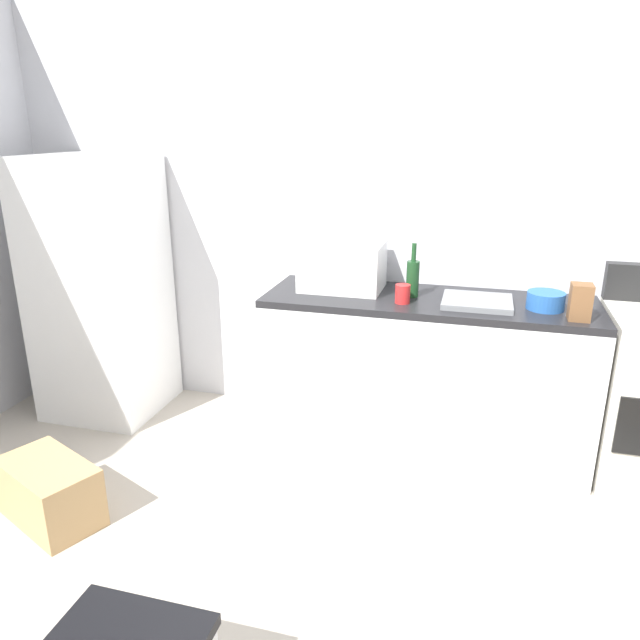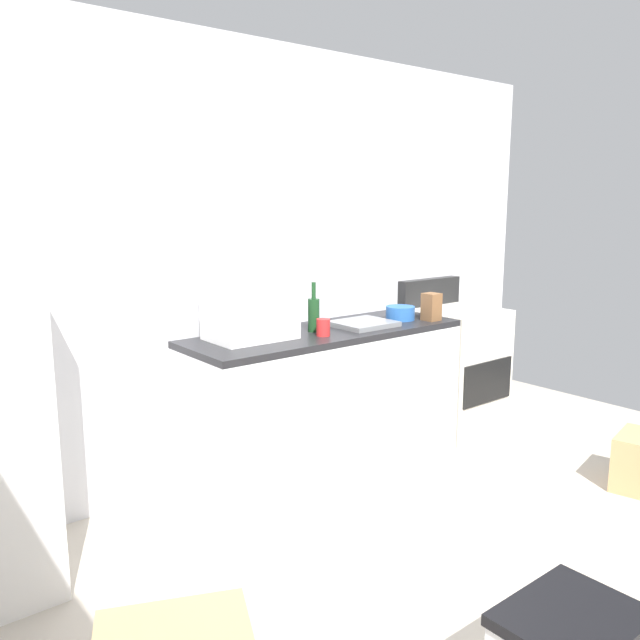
{
  "view_description": "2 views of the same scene",
  "coord_description": "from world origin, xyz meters",
  "views": [
    {
      "loc": [
        0.55,
        -1.97,
        1.81
      ],
      "look_at": [
        -0.23,
        0.88,
        0.83
      ],
      "focal_mm": 33.29,
      "sensor_mm": 36.0,
      "label": 1
    },
    {
      "loc": [
        -2.13,
        -1.76,
        1.66
      ],
      "look_at": [
        -0.1,
        0.77,
        1.07
      ],
      "focal_mm": 35.97,
      "sensor_mm": 36.0,
      "label": 2
    }
  ],
  "objects": [
    {
      "name": "kitchen_counter",
      "position": [
        0.3,
        1.2,
        0.45
      ],
      "size": [
        1.8,
        0.6,
        0.9
      ],
      "color": "silver",
      "rests_on": "ground_plane"
    },
    {
      "name": "ground_plane",
      "position": [
        0.0,
        0.0,
        0.0
      ],
      "size": [
        6.0,
        6.0,
        0.0
      ],
      "primitive_type": "plane",
      "color": "#B2A899"
    },
    {
      "name": "sink_basin",
      "position": [
        0.56,
        1.15,
        0.92
      ],
      "size": [
        0.36,
        0.32,
        0.03
      ],
      "primitive_type": "cube",
      "color": "slate",
      "rests_on": "kitchen_counter"
    },
    {
      "name": "microwave",
      "position": [
        -0.2,
        1.27,
        1.04
      ],
      "size": [
        0.46,
        0.34,
        0.27
      ],
      "primitive_type": "cube",
      "color": "white",
      "rests_on": "kitchen_counter"
    },
    {
      "name": "cardboard_box_large",
      "position": [
        -1.32,
        0.02,
        0.15
      ],
      "size": [
        0.58,
        0.47,
        0.3
      ],
      "primitive_type": "cube",
      "rotation": [
        0.0,
        0.0,
        -0.41
      ],
      "color": "tan",
      "rests_on": "ground_plane"
    },
    {
      "name": "mixing_bowl",
      "position": [
        0.9,
        1.16,
        0.95
      ],
      "size": [
        0.19,
        0.19,
        0.09
      ],
      "primitive_type": "cylinder",
      "color": "#2659A5",
      "rests_on": "kitchen_counter"
    },
    {
      "name": "coffee_mug",
      "position": [
        0.17,
        1.07,
        0.95
      ],
      "size": [
        0.08,
        0.08,
        0.1
      ],
      "primitive_type": "cylinder",
      "color": "red",
      "rests_on": "kitchen_counter"
    },
    {
      "name": "knife_block",
      "position": [
        1.04,
        1.02,
        0.99
      ],
      "size": [
        0.1,
        0.1,
        0.18
      ],
      "primitive_type": "cube",
      "color": "brown",
      "rests_on": "kitchen_counter"
    },
    {
      "name": "wine_bottle",
      "position": [
        0.21,
        1.21,
        1.01
      ],
      "size": [
        0.07,
        0.07,
        0.3
      ],
      "color": "#193F1E",
      "rests_on": "kitchen_counter"
    },
    {
      "name": "wall_back",
      "position": [
        0.0,
        1.55,
        1.3
      ],
      "size": [
        5.0,
        0.1,
        2.6
      ],
      "primitive_type": "cube",
      "color": "silver",
      "rests_on": "ground_plane"
    },
    {
      "name": "refrigerator",
      "position": [
        -1.75,
        1.15,
        0.82
      ],
      "size": [
        0.68,
        0.66,
        1.64
      ],
      "primitive_type": "cube",
      "color": "white",
      "rests_on": "ground_plane"
    }
  ]
}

